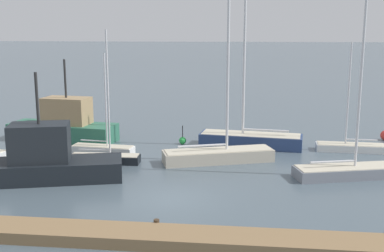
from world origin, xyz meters
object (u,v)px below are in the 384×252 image
channel_buoy_2 (183,140)px  sailboat_3 (103,148)px  sailboat_6 (105,157)px  sailboat_7 (351,146)px  sailboat_0 (218,152)px  sailboat_4 (347,168)px  fishing_boat_1 (46,160)px  fishing_boat_0 (64,125)px  sailboat_5 (251,138)px

channel_buoy_2 → sailboat_3: bearing=-147.1°
channel_buoy_2 → sailboat_6: bearing=-127.0°
sailboat_6 → sailboat_7: size_ratio=1.11×
sailboat_0 → sailboat_4: (7.49, -2.43, -0.12)m
sailboat_6 → sailboat_7: bearing=14.7°
sailboat_0 → fishing_boat_1: (-9.34, -4.88, 0.50)m
fishing_boat_0 → fishing_boat_1: size_ratio=0.99×
sailboat_5 → channel_buoy_2: (-4.96, 0.21, -0.35)m
sailboat_4 → sailboat_7: bearing=61.3°
fishing_boat_1 → channel_buoy_2: bearing=-139.5°
sailboat_6 → fishing_boat_0: 7.50m
fishing_boat_0 → channel_buoy_2: 9.08m
sailboat_5 → sailboat_7: sailboat_5 is taller
sailboat_6 → sailboat_0: bearing=6.5°
sailboat_0 → sailboat_7: sailboat_0 is taller
channel_buoy_2 → sailboat_5: bearing=-2.4°
sailboat_5 → sailboat_7: 6.93m
sailboat_5 → fishing_boat_1: (-11.39, -9.17, 0.51)m
fishing_boat_0 → sailboat_6: bearing=-42.2°
sailboat_6 → sailboat_4: bearing=-7.4°
sailboat_5 → sailboat_7: (6.91, -0.50, -0.27)m
sailboat_5 → sailboat_0: bearing=71.7°
sailboat_0 → sailboat_7: size_ratio=1.80×
fishing_boat_0 → sailboat_4: bearing=-12.4°
sailboat_5 → fishing_boat_1: size_ratio=1.49×
sailboat_0 → sailboat_5: sailboat_0 is taller
fishing_boat_1 → fishing_boat_0: bearing=-89.7°
sailboat_7 → channel_buoy_2: 11.89m
fishing_boat_0 → fishing_boat_1: bearing=-67.1°
sailboat_0 → sailboat_5: (2.05, 4.29, -0.01)m
sailboat_4 → fishing_boat_0: bearing=144.7°
sailboat_0 → channel_buoy_2: bearing=104.2°
sailboat_3 → channel_buoy_2: 6.01m
sailboat_4 → sailboat_6: bearing=159.3°
fishing_boat_0 → sailboat_0: bearing=-13.6°
sailboat_3 → sailboat_6: (0.84, -2.31, 0.04)m
sailboat_0 → sailboat_7: 9.73m
sailboat_5 → sailboat_6: sailboat_5 is taller
sailboat_7 → fishing_boat_0: sailboat_7 is taller
sailboat_0 → sailboat_3: 8.06m
sailboat_4 → channel_buoy_2: (-10.41, 6.93, -0.24)m
sailboat_0 → sailboat_3: bearing=152.5°
sailboat_4 → sailboat_3: bearing=151.3°
sailboat_5 → fishing_boat_1: bearing=46.0°
sailboat_4 → sailboat_7: 6.39m
fishing_boat_0 → channel_buoy_2: (9.04, -0.11, -0.92)m
sailboat_6 → channel_buoy_2: sailboat_6 is taller
sailboat_3 → sailboat_5: (10.01, 3.06, 0.28)m
sailboat_5 → channel_buoy_2: 4.98m
sailboat_4 → fishing_boat_1: sailboat_4 is taller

